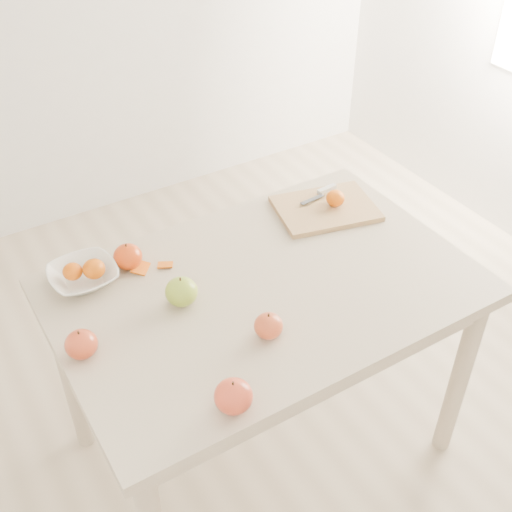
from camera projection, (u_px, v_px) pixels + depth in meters
ground at (263, 441)px, 2.31m from camera, size 3.50×3.50×0.00m
table at (265, 309)px, 1.91m from camera, size 1.20×0.80×0.75m
cutting_board at (325, 208)px, 2.14m from camera, size 0.37×0.30×0.02m
board_tangerine at (335, 198)px, 2.12m from camera, size 0.06×0.06×0.05m
fruit_bowl at (83, 276)px, 1.84m from camera, size 0.19×0.19×0.05m
bowl_tangerine_near at (73, 272)px, 1.82m from camera, size 0.06×0.06×0.05m
bowl_tangerine_far at (94, 269)px, 1.83m from camera, size 0.06×0.06×0.06m
orange_peel_a at (141, 269)px, 1.90m from camera, size 0.07×0.07×0.01m
orange_peel_b at (165, 265)px, 1.91m from camera, size 0.06×0.05×0.01m
paring_knife at (324, 191)px, 2.19m from camera, size 0.17×0.05×0.01m
apple_green at (181, 292)px, 1.76m from camera, size 0.09×0.09×0.08m
apple_red_d at (81, 344)px, 1.61m from camera, size 0.08×0.08×0.07m
apple_red_e at (268, 326)px, 1.66m from camera, size 0.08×0.08×0.07m
apple_red_a at (128, 257)px, 1.89m from camera, size 0.09×0.09×0.08m
apple_red_c at (233, 396)px, 1.47m from camera, size 0.09×0.09×0.08m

